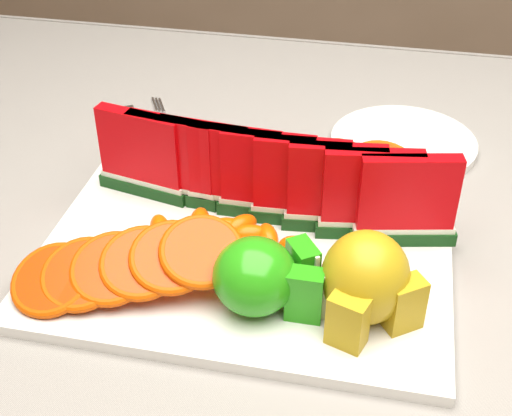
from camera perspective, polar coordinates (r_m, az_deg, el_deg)
The scene contains 11 objects.
table at distance 0.81m, azimuth 5.91°, elevation -8.40°, with size 1.40×0.90×0.75m.
tablecloth at distance 0.77m, azimuth 6.20°, elevation -5.05°, with size 1.53×1.03×0.20m.
platter at distance 0.71m, azimuth -0.79°, elevation -3.55°, with size 0.40×0.30×0.01m.
apple_cluster at distance 0.62m, azimuth 0.58°, elevation -5.54°, with size 0.12×0.10×0.07m.
pear_cluster at distance 0.62m, azimuth 8.85°, elevation -5.85°, with size 0.09×0.09×0.09m.
side_plate at distance 0.91m, azimuth 11.71°, elevation 5.16°, with size 0.21×0.21×0.01m.
fork at distance 0.93m, azimuth -9.39°, elevation 5.86°, with size 0.09×0.19×0.00m.
watermelon_row at distance 0.72m, azimuth 0.94°, elevation 2.38°, with size 0.39×0.07×0.10m.
orange_fan_front at distance 0.65m, azimuth -10.28°, elevation -4.54°, with size 0.23×0.14×0.06m.
orange_fan_back at distance 0.80m, azimuth 1.43°, elevation 3.65°, with size 0.34×0.11×0.05m.
tangerine_segments at distance 0.71m, azimuth -1.80°, elevation -1.98°, with size 0.18×0.06×0.02m.
Camera 1 is at (0.04, -0.58, 1.22)m, focal length 50.00 mm.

